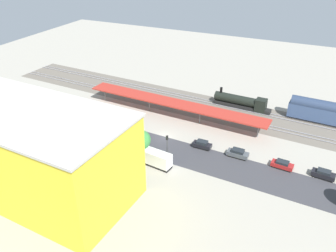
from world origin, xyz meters
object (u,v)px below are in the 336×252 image
(parked_car_0, at_px, (323,174))
(street_tree_0, at_px, (15,105))
(passenger_coach, at_px, (329,113))
(street_tree_1, at_px, (108,130))
(street_tree_2, at_px, (141,140))
(construction_building, at_px, (28,151))
(parked_car_3, at_px, (202,145))
(parked_car_1, at_px, (282,165))
(traffic_light, at_px, (167,145))
(locomotive, at_px, (243,102))
(parked_car_2, at_px, (238,154))
(platform_canopy_near, at_px, (174,103))
(box_truck_0, at_px, (149,156))

(parked_car_0, bearing_deg, street_tree_0, 5.98)
(passenger_coach, relative_size, street_tree_1, 2.42)
(street_tree_1, relative_size, street_tree_2, 1.15)
(parked_car_0, bearing_deg, construction_building, 27.26)
(parked_car_3, bearing_deg, parked_car_1, 178.85)
(passenger_coach, distance_m, traffic_light, 43.09)
(street_tree_2, bearing_deg, locomotive, -111.78)
(locomotive, xyz_separation_m, parked_car_2, (-4.88, 23.62, -0.92))
(platform_canopy_near, distance_m, parked_car_2, 22.94)
(parked_car_0, bearing_deg, parked_car_3, -0.69)
(parked_car_3, bearing_deg, parked_car_0, 179.31)
(box_truck_0, distance_m, street_tree_1, 10.97)
(passenger_coach, bearing_deg, construction_building, 45.36)
(passenger_coach, height_order, parked_car_3, passenger_coach)
(parked_car_2, relative_size, box_truck_0, 0.45)
(parked_car_2, xyz_separation_m, traffic_light, (12.73, 8.21, 3.49))
(locomotive, xyz_separation_m, passenger_coach, (-21.16, -0.01, 1.41))
(parked_car_2, bearing_deg, street_tree_2, 27.51)
(parked_car_1, height_order, parked_car_3, parked_car_3)
(parked_car_2, bearing_deg, parked_car_0, 179.62)
(parked_car_3, bearing_deg, street_tree_0, 9.55)
(traffic_light, bearing_deg, street_tree_1, 2.57)
(platform_canopy_near, bearing_deg, locomotive, -140.11)
(traffic_light, bearing_deg, parked_car_2, -147.19)
(parked_car_1, bearing_deg, street_tree_1, 13.68)
(parked_car_1, bearing_deg, parked_car_3, -1.15)
(parked_car_2, relative_size, street_tree_0, 0.64)
(parked_car_1, height_order, street_tree_1, street_tree_1)
(street_tree_0, bearing_deg, parked_car_2, -172.05)
(parked_car_1, distance_m, construction_building, 48.97)
(parked_car_1, relative_size, parked_car_3, 1.06)
(parked_car_2, height_order, street_tree_0, street_tree_0)
(parked_car_2, height_order, box_truck_0, box_truck_0)
(box_truck_0, bearing_deg, locomotive, -108.29)
(parked_car_0, bearing_deg, parked_car_2, -0.38)
(parked_car_2, height_order, traffic_light, traffic_light)
(parked_car_3, height_order, street_tree_0, street_tree_0)
(passenger_coach, xyz_separation_m, street_tree_2, (34.36, 33.04, 1.63))
(box_truck_0, bearing_deg, parked_car_0, -163.44)
(parked_car_0, bearing_deg, box_truck_0, 16.56)
(street_tree_0, bearing_deg, traffic_light, 179.15)
(passenger_coach, xyz_separation_m, traffic_light, (29.01, 31.83, 1.16))
(box_truck_0, distance_m, street_tree_0, 38.62)
(parked_car_3, height_order, construction_building, construction_building)
(construction_building, xyz_separation_m, box_truck_0, (-16.18, -15.51, -6.17))
(parked_car_1, bearing_deg, platform_canopy_near, -21.26)
(parked_car_1, bearing_deg, passenger_coach, -106.54)
(passenger_coach, relative_size, parked_car_0, 4.20)
(parked_car_0, relative_size, box_truck_0, 0.45)
(construction_building, xyz_separation_m, traffic_light, (-19.41, -17.21, -3.51))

